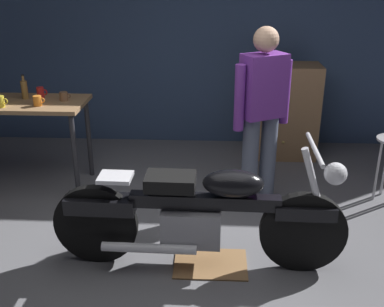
{
  "coord_description": "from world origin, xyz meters",
  "views": [
    {
      "loc": [
        0.22,
        -2.95,
        2.15
      ],
      "look_at": [
        0.03,
        0.7,
        0.65
      ],
      "focal_mm": 43.3,
      "sensor_mm": 36.0,
      "label": 1
    }
  ],
  "objects_px": {
    "mug_orange_travel": "(38,101)",
    "mug_red_diner": "(41,93)",
    "mug_brown_stoneware": "(64,96)",
    "wooden_dresser": "(283,111)",
    "bottle": "(24,89)",
    "motorcycle": "(200,213)",
    "person_standing": "(262,112)",
    "mug_yellow_tall": "(1,102)"
  },
  "relations": [
    {
      "from": "wooden_dresser",
      "to": "mug_yellow_tall",
      "type": "distance_m",
      "value": 3.06
    },
    {
      "from": "mug_brown_stoneware",
      "to": "bottle",
      "type": "distance_m",
      "value": 0.42
    },
    {
      "from": "mug_brown_stoneware",
      "to": "motorcycle",
      "type": "bearing_deg",
      "value": -44.57
    },
    {
      "from": "motorcycle",
      "to": "wooden_dresser",
      "type": "height_order",
      "value": "wooden_dresser"
    },
    {
      "from": "motorcycle",
      "to": "mug_red_diner",
      "type": "height_order",
      "value": "mug_red_diner"
    },
    {
      "from": "mug_orange_travel",
      "to": "mug_brown_stoneware",
      "type": "distance_m",
      "value": 0.27
    },
    {
      "from": "mug_brown_stoneware",
      "to": "mug_red_diner",
      "type": "height_order",
      "value": "mug_red_diner"
    },
    {
      "from": "motorcycle",
      "to": "person_standing",
      "type": "bearing_deg",
      "value": 64.38
    },
    {
      "from": "bottle",
      "to": "motorcycle",
      "type": "bearing_deg",
      "value": -38.33
    },
    {
      "from": "person_standing",
      "to": "mug_red_diner",
      "type": "relative_size",
      "value": 14.95
    },
    {
      "from": "person_standing",
      "to": "mug_brown_stoneware",
      "type": "distance_m",
      "value": 1.94
    },
    {
      "from": "motorcycle",
      "to": "bottle",
      "type": "height_order",
      "value": "bottle"
    },
    {
      "from": "motorcycle",
      "to": "wooden_dresser",
      "type": "bearing_deg",
      "value": 69.84
    },
    {
      "from": "mug_yellow_tall",
      "to": "bottle",
      "type": "distance_m",
      "value": 0.33
    },
    {
      "from": "person_standing",
      "to": "mug_red_diner",
      "type": "height_order",
      "value": "person_standing"
    },
    {
      "from": "motorcycle",
      "to": "bottle",
      "type": "bearing_deg",
      "value": 142.9
    },
    {
      "from": "bottle",
      "to": "mug_red_diner",
      "type": "bearing_deg",
      "value": 9.43
    },
    {
      "from": "wooden_dresser",
      "to": "mug_orange_travel",
      "type": "height_order",
      "value": "wooden_dresser"
    },
    {
      "from": "mug_yellow_tall",
      "to": "bottle",
      "type": "xyz_separation_m",
      "value": [
        0.11,
        0.31,
        0.04
      ]
    },
    {
      "from": "mug_orange_travel",
      "to": "motorcycle",
      "type": "bearing_deg",
      "value": -36.72
    },
    {
      "from": "wooden_dresser",
      "to": "mug_red_diner",
      "type": "relative_size",
      "value": 9.85
    },
    {
      "from": "motorcycle",
      "to": "mug_red_diner",
      "type": "bearing_deg",
      "value": 139.95
    },
    {
      "from": "mug_brown_stoneware",
      "to": "mug_orange_travel",
      "type": "bearing_deg",
      "value": -135.42
    },
    {
      "from": "wooden_dresser",
      "to": "bottle",
      "type": "height_order",
      "value": "bottle"
    },
    {
      "from": "wooden_dresser",
      "to": "mug_brown_stoneware",
      "type": "xyz_separation_m",
      "value": [
        -2.28,
        -0.89,
        0.39
      ]
    },
    {
      "from": "motorcycle",
      "to": "mug_yellow_tall",
      "type": "relative_size",
      "value": 19.56
    },
    {
      "from": "motorcycle",
      "to": "mug_brown_stoneware",
      "type": "height_order",
      "value": "motorcycle"
    },
    {
      "from": "mug_orange_travel",
      "to": "mug_red_diner",
      "type": "bearing_deg",
      "value": 103.79
    },
    {
      "from": "mug_orange_travel",
      "to": "mug_red_diner",
      "type": "distance_m",
      "value": 0.27
    },
    {
      "from": "mug_red_diner",
      "to": "person_standing",
      "type": "bearing_deg",
      "value": -11.42
    },
    {
      "from": "motorcycle",
      "to": "mug_red_diner",
      "type": "relative_size",
      "value": 19.61
    },
    {
      "from": "mug_brown_stoneware",
      "to": "mug_red_diner",
      "type": "bearing_deg",
      "value": 163.38
    },
    {
      "from": "mug_orange_travel",
      "to": "bottle",
      "type": "height_order",
      "value": "bottle"
    },
    {
      "from": "mug_brown_stoneware",
      "to": "bottle",
      "type": "height_order",
      "value": "bottle"
    },
    {
      "from": "mug_brown_stoneware",
      "to": "bottle",
      "type": "bearing_deg",
      "value": 172.75
    },
    {
      "from": "wooden_dresser",
      "to": "mug_yellow_tall",
      "type": "xyz_separation_m",
      "value": [
        -2.8,
        -1.15,
        0.4
      ]
    },
    {
      "from": "person_standing",
      "to": "wooden_dresser",
      "type": "height_order",
      "value": "person_standing"
    },
    {
      "from": "wooden_dresser",
      "to": "bottle",
      "type": "distance_m",
      "value": 2.85
    },
    {
      "from": "mug_red_diner",
      "to": "mug_yellow_tall",
      "type": "xyz_separation_m",
      "value": [
        -0.26,
        -0.33,
        -0.0
      ]
    },
    {
      "from": "person_standing",
      "to": "mug_yellow_tall",
      "type": "relative_size",
      "value": 14.91
    },
    {
      "from": "mug_orange_travel",
      "to": "mug_yellow_tall",
      "type": "distance_m",
      "value": 0.34
    },
    {
      "from": "motorcycle",
      "to": "mug_orange_travel",
      "type": "bearing_deg",
      "value": 144.51
    }
  ]
}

